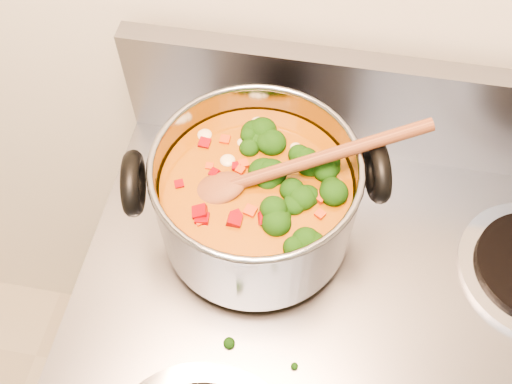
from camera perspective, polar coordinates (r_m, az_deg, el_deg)
stockpot at (r=0.66m, az=0.01°, el=-0.57°), size 0.30×0.23×0.14m
wooden_spoon at (r=0.62m, az=1.42°, el=1.87°), size 0.27×0.12×0.09m
cooktop_crumbs at (r=0.75m, az=6.46°, el=-0.44°), size 0.20×0.18×0.01m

